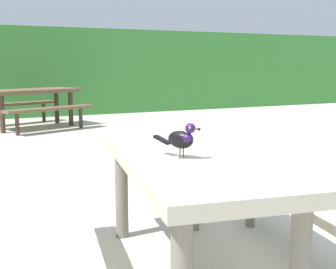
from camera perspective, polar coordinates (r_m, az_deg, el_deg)
The scene contains 4 objects.
hedge_wall at distance 11.21m, azimuth -20.65°, elevation 7.52°, with size 28.00×1.51×2.05m, color #387A33.
picnic_table_foreground at distance 2.49m, azimuth 2.80°, elevation -6.28°, with size 1.93×1.96×0.74m.
bird_grackle at distance 2.23m, azimuth 1.84°, elevation -0.50°, with size 0.16×0.27×0.18m.
picnic_table_mid_right at distance 8.88m, azimuth -17.21°, elevation 4.40°, with size 2.18×2.16×0.74m.
Camera 1 is at (-0.87, -1.93, 1.21)m, focal length 47.40 mm.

